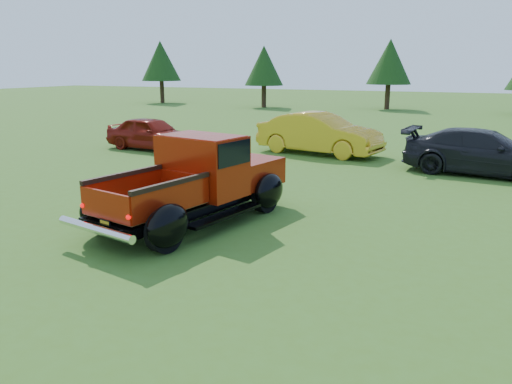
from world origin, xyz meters
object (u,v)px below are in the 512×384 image
at_px(show_car_red, 152,133).
at_px(show_car_grey, 484,152).
at_px(tree_far_west, 161,61).
at_px(tree_west, 264,66).
at_px(tree_mid_left, 390,62).
at_px(pickup_truck, 203,179).
at_px(show_car_yellow, 319,134).

height_order(show_car_red, show_car_grey, show_car_grey).
distance_m(tree_far_west, tree_west, 10.06).
height_order(tree_mid_left, show_car_grey, tree_mid_left).
xyz_separation_m(tree_mid_left, show_car_red, (-4.88, -22.42, -2.77)).
bearing_deg(tree_far_west, show_car_grey, -39.86).
bearing_deg(tree_mid_left, tree_far_west, -176.99).
distance_m(tree_mid_left, show_car_grey, 23.38).
xyz_separation_m(tree_mid_left, pickup_truck, (1.29, -29.30, -2.57)).
bearing_deg(tree_west, pickup_truck, -69.36).
distance_m(tree_west, show_car_red, 20.98).
distance_m(pickup_truck, show_car_red, 9.24).
height_order(tree_far_west, show_car_grey, tree_far_west).
relative_size(show_car_red, show_car_yellow, 0.81).
xyz_separation_m(tree_west, show_car_grey, (15.50, -20.29, -2.46)).
relative_size(tree_west, show_car_yellow, 1.04).
xyz_separation_m(tree_west, show_car_yellow, (10.15, -18.81, -2.38)).
relative_size(tree_far_west, show_car_grey, 1.17).
relative_size(tree_mid_left, show_car_yellow, 1.13).
distance_m(tree_mid_left, pickup_truck, 29.44).
relative_size(show_car_red, show_car_grey, 0.81).
xyz_separation_m(show_car_yellow, show_car_grey, (5.35, -1.48, -0.08)).
xyz_separation_m(pickup_truck, show_car_grey, (5.21, 7.01, -0.17)).
bearing_deg(show_car_red, tree_west, 16.50).
distance_m(tree_west, tree_mid_left, 9.22).
height_order(tree_far_west, show_car_yellow, tree_far_west).
xyz_separation_m(show_car_red, show_car_grey, (11.38, 0.13, 0.04)).
relative_size(tree_far_west, show_car_yellow, 1.18).
bearing_deg(show_car_red, tree_mid_left, -7.19).
height_order(tree_far_west, tree_mid_left, tree_far_west).
bearing_deg(show_car_grey, pickup_truck, 149.96).
relative_size(pickup_truck, show_car_red, 1.36).
bearing_deg(tree_west, tree_far_west, 174.29).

